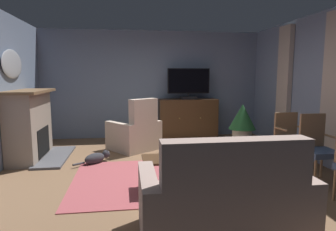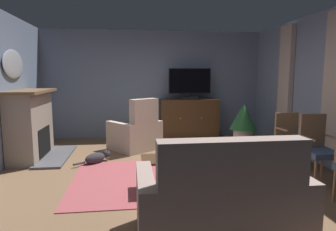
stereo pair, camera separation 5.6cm
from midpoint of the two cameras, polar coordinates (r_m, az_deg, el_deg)
ground_plane at (r=4.90m, az=-0.36°, el=-10.92°), size 6.00×6.13×0.04m
wall_back at (r=7.45m, az=-3.24°, el=6.02°), size 6.00×0.10×2.65m
wall_right_with_window at (r=5.70m, az=28.28°, el=4.56°), size 0.10×6.13×2.65m
curtain_panel_near at (r=5.40m, az=29.21°, el=5.77°), size 0.10×0.44×2.22m
curtain_panel_far at (r=6.66m, az=21.41°, el=6.42°), size 0.10×0.44×2.22m
rug_central at (r=4.53m, az=-3.41°, el=-12.21°), size 2.36×1.96×0.01m
fireplace at (r=6.03m, az=-25.35°, el=-1.89°), size 0.94×1.50×1.29m
wall_mirror_oval at (r=6.04m, az=-28.23°, el=8.79°), size 0.06×0.95×0.52m
tv_cabinet at (r=7.30m, az=3.65°, el=-0.78°), size 1.43×0.50×0.98m
television at (r=7.17m, az=3.80°, el=6.34°), size 1.03×0.20×0.75m
coffee_table at (r=4.04m, az=2.02°, el=-8.85°), size 1.03×0.50×0.45m
tv_remote at (r=4.05m, az=3.41°, el=-7.86°), size 0.10×0.18×0.02m
sofa_floral at (r=2.93m, az=10.10°, el=-16.80°), size 1.56×0.88×1.04m
armchair_near_window at (r=6.22m, az=-6.57°, el=-3.56°), size 1.20×1.19×1.09m
side_chair_nearest_door at (r=4.82m, az=26.65°, el=-5.41°), size 0.44×0.46×0.99m
side_chair_beside_plant at (r=5.41m, az=22.31°, el=-3.95°), size 0.50×0.46×0.92m
potted_plant_small_fern_corner at (r=6.70m, az=13.98°, el=-1.20°), size 0.59×0.59×0.93m
cat at (r=5.43m, az=-14.00°, el=-7.95°), size 0.60×0.48×0.21m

